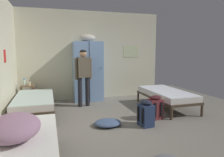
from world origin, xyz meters
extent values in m
plane|color=slate|center=(0.00, 0.00, 0.00)|extent=(8.09, 8.09, 0.00)
cube|color=beige|center=(0.00, 2.56, 1.41)|extent=(4.64, 0.06, 2.82)
cube|color=beige|center=(1.37, 2.52, 1.55)|extent=(0.55, 0.01, 0.40)
cube|color=red|center=(-2.26, 0.88, 1.45)|extent=(0.01, 0.20, 0.28)
cube|color=#7A9ECC|center=(-0.41, 2.25, 0.93)|extent=(0.44, 0.52, 1.85)
cylinder|color=black|center=(-0.29, 1.97, 1.05)|extent=(0.02, 0.03, 0.02)
cube|color=#7A9ECC|center=(0.05, 2.25, 0.93)|extent=(0.44, 0.52, 1.85)
cylinder|color=black|center=(0.17, 1.97, 1.05)|extent=(0.02, 0.03, 0.02)
ellipsoid|color=beige|center=(-0.18, 2.25, 1.96)|extent=(0.48, 0.36, 0.22)
cylinder|color=brown|center=(-2.13, 2.08, 0.28)|extent=(0.03, 0.03, 0.55)
cylinder|color=brown|center=(-1.78, 2.08, 0.28)|extent=(0.03, 0.03, 0.55)
cylinder|color=brown|center=(-2.13, 2.35, 0.28)|extent=(0.03, 0.03, 0.55)
cylinder|color=brown|center=(-1.78, 2.35, 0.28)|extent=(0.03, 0.03, 0.55)
cube|color=brown|center=(-1.96, 2.21, 0.19)|extent=(0.38, 0.30, 0.02)
cube|color=brown|center=(-1.96, 2.21, 0.56)|extent=(0.38, 0.30, 0.02)
cylinder|color=#473828|center=(2.13, 1.68, 0.14)|extent=(0.06, 0.06, 0.28)
cylinder|color=#473828|center=(1.29, 1.68, 0.14)|extent=(0.06, 0.06, 0.28)
cylinder|color=#473828|center=(2.13, -0.16, 0.14)|extent=(0.06, 0.06, 0.28)
cylinder|color=#473828|center=(1.29, -0.16, 0.14)|extent=(0.06, 0.06, 0.28)
cube|color=#473828|center=(1.71, 0.76, 0.31)|extent=(0.90, 1.90, 0.06)
cube|color=silver|center=(1.71, 0.76, 0.41)|extent=(0.87, 1.84, 0.14)
cube|color=silver|center=(1.71, 0.76, 0.49)|extent=(0.86, 1.82, 0.01)
cylinder|color=#473828|center=(-2.13, -0.55, 0.14)|extent=(0.06, 0.06, 0.28)
cylinder|color=#473828|center=(-1.29, -0.55, 0.14)|extent=(0.06, 0.06, 0.28)
cube|color=#473828|center=(-1.71, -1.47, 0.31)|extent=(0.90, 1.90, 0.06)
cube|color=beige|center=(-1.71, -1.47, 0.41)|extent=(0.87, 1.84, 0.14)
cube|color=white|center=(-1.71, -1.47, 0.49)|extent=(0.86, 1.82, 0.01)
cylinder|color=#473828|center=(-2.13, 0.14, 0.14)|extent=(0.06, 0.06, 0.28)
cylinder|color=#473828|center=(-1.29, 0.14, 0.14)|extent=(0.06, 0.06, 0.28)
cylinder|color=#473828|center=(-2.13, 1.98, 0.14)|extent=(0.06, 0.06, 0.28)
cylinder|color=#473828|center=(-1.29, 1.98, 0.14)|extent=(0.06, 0.06, 0.28)
cube|color=#473828|center=(-1.71, 1.06, 0.31)|extent=(0.90, 1.90, 0.06)
cube|color=silver|center=(-1.71, 1.06, 0.41)|extent=(0.87, 1.84, 0.14)
cube|color=silver|center=(-1.71, 1.06, 0.49)|extent=(0.86, 1.82, 0.01)
ellipsoid|color=gray|center=(-1.78, -1.49, 0.64)|extent=(0.62, 0.78, 0.31)
cylinder|color=black|center=(-0.32, 1.62, 0.41)|extent=(0.12, 0.12, 0.83)
cylinder|color=black|center=(-0.53, 1.58, 0.41)|extent=(0.12, 0.12, 0.83)
cube|color=brown|center=(-0.43, 1.60, 1.11)|extent=(0.38, 0.27, 0.57)
cylinder|color=brown|center=(-0.22, 1.64, 1.07)|extent=(0.08, 0.08, 0.59)
cylinder|color=brown|center=(-0.63, 1.56, 1.07)|extent=(0.08, 0.08, 0.59)
sphere|color=tan|center=(-0.43, 1.60, 1.49)|extent=(0.20, 0.20, 0.20)
ellipsoid|color=black|center=(-0.43, 1.60, 1.54)|extent=(0.19, 0.19, 0.11)
cylinder|color=silver|center=(-2.04, 2.23, 0.66)|extent=(0.07, 0.07, 0.17)
cylinder|color=#2666B2|center=(-2.04, 2.23, 0.76)|extent=(0.04, 0.04, 0.04)
cylinder|color=beige|center=(-1.89, 2.17, 0.64)|extent=(0.06, 0.06, 0.14)
cylinder|color=black|center=(-1.89, 2.17, 0.72)|extent=(0.03, 0.03, 0.03)
cube|color=navy|center=(0.56, -0.34, 0.23)|extent=(0.27, 0.34, 0.46)
ellipsoid|color=black|center=(0.71, -0.33, 0.15)|extent=(0.10, 0.25, 0.20)
ellipsoid|color=black|center=(0.56, -0.34, 0.50)|extent=(0.24, 0.31, 0.10)
cube|color=black|center=(0.43, -0.44, 0.25)|extent=(0.03, 0.05, 0.32)
cube|color=black|center=(0.42, -0.27, 0.25)|extent=(0.03, 0.05, 0.32)
cube|color=maroon|center=(0.96, 0.01, 0.23)|extent=(0.35, 0.28, 0.46)
ellipsoid|color=#42191E|center=(0.94, 0.16, 0.15)|extent=(0.25, 0.11, 0.20)
ellipsoid|color=#42191E|center=(0.96, 0.01, 0.50)|extent=(0.31, 0.25, 0.10)
cube|color=black|center=(1.07, -0.12, 0.25)|extent=(0.05, 0.03, 0.32)
cube|color=black|center=(0.89, -0.14, 0.25)|extent=(0.05, 0.03, 0.32)
ellipsoid|color=#42567A|center=(-0.21, -0.11, 0.06)|extent=(0.57, 0.49, 0.13)
camera|label=1|loc=(-1.34, -4.15, 1.56)|focal=33.24mm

